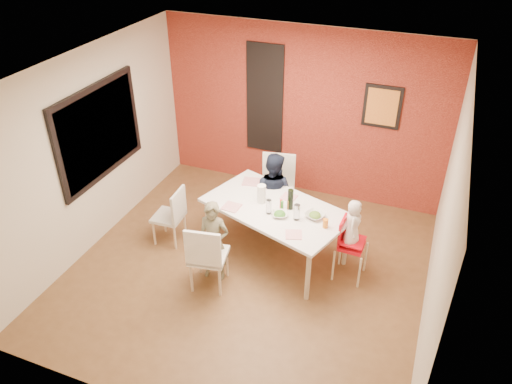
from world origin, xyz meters
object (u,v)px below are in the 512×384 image
at_px(dining_table, 276,211).
at_px(toddler, 353,223).
at_px(child_near, 214,242).
at_px(chair_near, 206,255).
at_px(chair_far, 277,185).
at_px(child_far, 273,192).
at_px(paper_towel_roll, 261,194).
at_px(high_chair, 349,243).
at_px(chair_left, 173,213).
at_px(wine_bottle, 290,199).

distance_m(dining_table, toddler, 1.04).
height_order(dining_table, child_near, child_near).
distance_m(dining_table, chair_near, 1.12).
height_order(chair_far, child_far, child_far).
relative_size(child_near, paper_towel_roll, 4.36).
height_order(high_chair, paper_towel_roll, paper_towel_roll).
distance_m(chair_near, child_far, 1.56).
distance_m(dining_table, chair_left, 1.47).
bearing_deg(child_near, toddler, 15.36).
relative_size(chair_far, toddler, 1.63).
height_order(chair_near, toddler, toddler).
bearing_deg(high_chair, toddler, -92.26).
bearing_deg(chair_left, wine_bottle, 97.10).
xyz_separation_m(chair_far, toddler, (1.29, -0.89, 0.25)).
height_order(toddler, wine_bottle, toddler).
relative_size(toddler, paper_towel_roll, 2.50).
height_order(dining_table, chair_near, chair_near).
bearing_deg(toddler, child_near, 104.25).
distance_m(child_near, toddler, 1.75).
bearing_deg(child_near, chair_near, -92.86).
xyz_separation_m(chair_near, wine_bottle, (0.74, 1.00, 0.38)).
bearing_deg(high_chair, wine_bottle, 84.81).
height_order(high_chair, child_near, child_near).
relative_size(high_chair, child_far, 0.70).
bearing_deg(child_far, paper_towel_roll, 98.60).
distance_m(chair_near, paper_towel_roll, 1.12).
distance_m(dining_table, wine_bottle, 0.28).
relative_size(child_near, toddler, 1.75).
height_order(chair_far, wine_bottle, wine_bottle).
bearing_deg(paper_towel_roll, chair_near, -108.59).
height_order(chair_near, chair_far, chair_far).
xyz_separation_m(chair_near, high_chair, (1.57, 0.89, -0.02)).
xyz_separation_m(dining_table, chair_near, (-0.56, -0.96, -0.17)).
height_order(chair_far, child_near, child_near).
height_order(child_near, toddler, toddler).
distance_m(chair_far, high_chair, 1.56).
bearing_deg(dining_table, paper_towel_roll, 168.09).
height_order(chair_far, paper_towel_roll, chair_far).
bearing_deg(child_near, paper_towel_roll, 58.61).
height_order(child_near, paper_towel_roll, child_near).
height_order(chair_left, wine_bottle, wine_bottle).
bearing_deg(dining_table, high_chair, -3.92).
bearing_deg(child_near, child_far, 69.22).
height_order(child_far, toddler, child_far).
bearing_deg(high_chair, chair_left, 96.62).
distance_m(chair_near, toddler, 1.84).
xyz_separation_m(dining_table, high_chair, (1.01, -0.07, -0.19)).
bearing_deg(chair_left, chair_near, 47.79).
bearing_deg(child_far, chair_near, 84.36).
relative_size(high_chair, child_near, 0.77).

